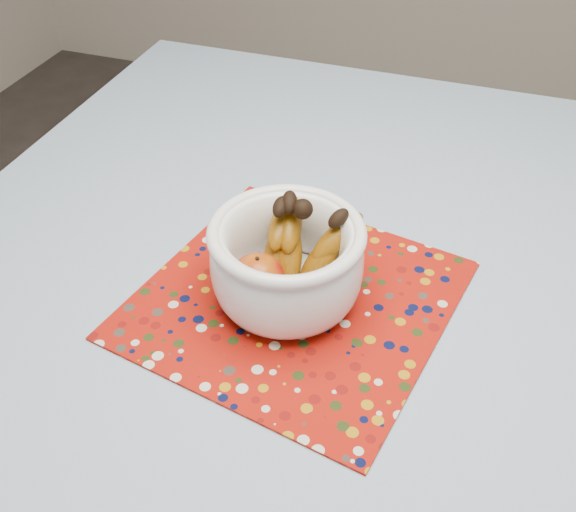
% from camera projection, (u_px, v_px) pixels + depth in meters
% --- Properties ---
extents(table, '(1.20, 1.20, 0.75)m').
position_uv_depth(table, '(365.00, 329.00, 0.98)').
color(table, brown).
rests_on(table, ground).
extents(tablecloth, '(1.32, 1.32, 0.01)m').
position_uv_depth(tablecloth, '(369.00, 288.00, 0.93)').
color(tablecloth, '#617AA2').
rests_on(tablecloth, table).
extents(placemat, '(0.45, 0.45, 0.00)m').
position_uv_depth(placemat, '(295.00, 299.00, 0.90)').
color(placemat, '#9B1108').
rests_on(placemat, tablecloth).
extents(fruit_bowl, '(0.22, 0.21, 0.14)m').
position_uv_depth(fruit_bowl, '(291.00, 256.00, 0.86)').
color(fruit_bowl, white).
rests_on(fruit_bowl, placemat).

